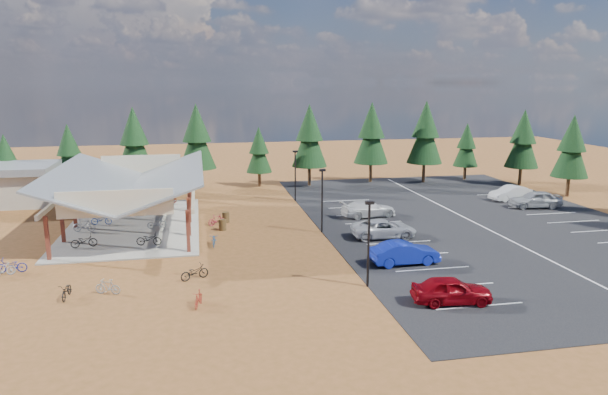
{
  "coord_description": "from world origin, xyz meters",
  "views": [
    {
      "loc": [
        -4.47,
        -38.8,
        11.74
      ],
      "look_at": [
        4.06,
        4.64,
        2.35
      ],
      "focal_mm": 32.0,
      "sensor_mm": 36.0,
      "label": 1
    }
  ],
  "objects_px": {
    "trash_bin_1": "(226,217)",
    "bike_3": "(126,200)",
    "lamp_post_2": "(295,172)",
    "bike_1": "(84,225)",
    "bike_0": "(84,241)",
    "car_8": "(535,199)",
    "car_1": "(405,253)",
    "bike_10": "(11,266)",
    "bike_14": "(214,240)",
    "car_3": "(369,209)",
    "bike_13": "(108,287)",
    "lamp_post_0": "(369,238)",
    "bike_7": "(167,198)",
    "bike_15": "(217,220)",
    "bike_4": "(149,239)",
    "bike_12": "(194,272)",
    "bike_11": "(198,298)",
    "bike_5": "(157,223)",
    "bike_8": "(67,291)",
    "bike_2": "(101,219)",
    "bike_6": "(153,209)",
    "lamp_post_1": "(322,196)",
    "car_0": "(452,290)",
    "car_2": "(384,228)",
    "car_9": "(510,193)",
    "trash_bin_0": "(223,225)",
    "bike_pavilion": "(131,181)",
    "bike_9": "(3,270)"
  },
  "relations": [
    {
      "from": "bike_2",
      "to": "bike_6",
      "type": "distance_m",
      "value": 5.06
    },
    {
      "from": "trash_bin_0",
      "to": "bike_3",
      "type": "bearing_deg",
      "value": 130.47
    },
    {
      "from": "bike_10",
      "to": "car_1",
      "type": "relative_size",
      "value": 0.4
    },
    {
      "from": "car_9",
      "to": "bike_3",
      "type": "bearing_deg",
      "value": -107.48
    },
    {
      "from": "lamp_post_1",
      "to": "car_8",
      "type": "height_order",
      "value": "lamp_post_1"
    },
    {
      "from": "car_2",
      "to": "bike_3",
      "type": "bearing_deg",
      "value": 56.75
    },
    {
      "from": "bike_pavilion",
      "to": "bike_4",
      "type": "height_order",
      "value": "bike_pavilion"
    },
    {
      "from": "lamp_post_2",
      "to": "car_0",
      "type": "xyz_separation_m",
      "value": [
        3.68,
        -27.28,
        -2.21
      ]
    },
    {
      "from": "lamp_post_0",
      "to": "bike_7",
      "type": "bearing_deg",
      "value": 117.06
    },
    {
      "from": "lamp_post_1",
      "to": "bike_12",
      "type": "distance_m",
      "value": 13.59
    },
    {
      "from": "bike_7",
      "to": "lamp_post_1",
      "type": "bearing_deg",
      "value": -129.45
    },
    {
      "from": "lamp_post_0",
      "to": "lamp_post_2",
      "type": "distance_m",
      "value": 24.0
    },
    {
      "from": "bike_11",
      "to": "car_0",
      "type": "xyz_separation_m",
      "value": [
        13.46,
        -2.26,
        0.33
      ]
    },
    {
      "from": "bike_6",
      "to": "bike_4",
      "type": "bearing_deg",
      "value": 173.53
    },
    {
      "from": "bike_4",
      "to": "bike_9",
      "type": "bearing_deg",
      "value": 128.87
    },
    {
      "from": "bike_3",
      "to": "car_9",
      "type": "relative_size",
      "value": 0.41
    },
    {
      "from": "lamp_post_1",
      "to": "bike_3",
      "type": "relative_size",
      "value": 2.84
    },
    {
      "from": "bike_11",
      "to": "car_8",
      "type": "xyz_separation_m",
      "value": [
        31.69,
        17.48,
        0.42
      ]
    },
    {
      "from": "lamp_post_2",
      "to": "bike_10",
      "type": "height_order",
      "value": "lamp_post_2"
    },
    {
      "from": "bike_3",
      "to": "bike_13",
      "type": "relative_size",
      "value": 1.21
    },
    {
      "from": "lamp_post_2",
      "to": "bike_1",
      "type": "distance_m",
      "value": 20.65
    },
    {
      "from": "bike_15",
      "to": "trash_bin_1",
      "type": "bearing_deg",
      "value": -68.3
    },
    {
      "from": "trash_bin_1",
      "to": "car_1",
      "type": "relative_size",
      "value": 0.2
    },
    {
      "from": "bike_6",
      "to": "lamp_post_0",
      "type": "bearing_deg",
      "value": -155.65
    },
    {
      "from": "bike_8",
      "to": "car_1",
      "type": "relative_size",
      "value": 0.37
    },
    {
      "from": "bike_3",
      "to": "bike_7",
      "type": "height_order",
      "value": "bike_3"
    },
    {
      "from": "bike_5",
      "to": "bike_8",
      "type": "bearing_deg",
      "value": 159.49
    },
    {
      "from": "trash_bin_1",
      "to": "bike_4",
      "type": "height_order",
      "value": "bike_4"
    },
    {
      "from": "trash_bin_0",
      "to": "bike_9",
      "type": "height_order",
      "value": "same"
    },
    {
      "from": "bike_7",
      "to": "bike_pavilion",
      "type": "bearing_deg",
      "value": 168.95
    },
    {
      "from": "trash_bin_1",
      "to": "bike_0",
      "type": "height_order",
      "value": "bike_0"
    },
    {
      "from": "trash_bin_1",
      "to": "bike_3",
      "type": "height_order",
      "value": "bike_3"
    },
    {
      "from": "bike_6",
      "to": "bike_12",
      "type": "bearing_deg",
      "value": -177.13
    },
    {
      "from": "trash_bin_0",
      "to": "bike_5",
      "type": "height_order",
      "value": "bike_5"
    },
    {
      "from": "trash_bin_1",
      "to": "car_1",
      "type": "height_order",
      "value": "car_1"
    },
    {
      "from": "bike_13",
      "to": "car_8",
      "type": "distance_m",
      "value": 39.59
    },
    {
      "from": "trash_bin_0",
      "to": "bike_4",
      "type": "distance_m",
      "value": 6.53
    },
    {
      "from": "trash_bin_1",
      "to": "bike_6",
      "type": "xyz_separation_m",
      "value": [
        -6.37,
        4.07,
        0.06
      ]
    },
    {
      "from": "lamp_post_2",
      "to": "bike_6",
      "type": "distance_m",
      "value": 14.34
    },
    {
      "from": "bike_0",
      "to": "car_8",
      "type": "xyz_separation_m",
      "value": [
        39.76,
        5.36,
        0.29
      ]
    },
    {
      "from": "lamp_post_1",
      "to": "bike_14",
      "type": "relative_size",
      "value": 3.07
    },
    {
      "from": "trash_bin_1",
      "to": "car_9",
      "type": "height_order",
      "value": "car_9"
    },
    {
      "from": "bike_4",
      "to": "car_8",
      "type": "bearing_deg",
      "value": -71.6
    },
    {
      "from": "bike_10",
      "to": "car_1",
      "type": "bearing_deg",
      "value": 79.68
    },
    {
      "from": "bike_5",
      "to": "bike_12",
      "type": "xyz_separation_m",
      "value": [
        3.03,
        -12.23,
        -0.09
      ]
    },
    {
      "from": "bike_10",
      "to": "bike_12",
      "type": "relative_size",
      "value": 1.02
    },
    {
      "from": "bike_12",
      "to": "lamp_post_0",
      "type": "bearing_deg",
      "value": -131.9
    },
    {
      "from": "bike_pavilion",
      "to": "car_0",
      "type": "relative_size",
      "value": 4.52
    },
    {
      "from": "bike_14",
      "to": "car_3",
      "type": "distance_m",
      "value": 15.11
    },
    {
      "from": "lamp_post_0",
      "to": "bike_4",
      "type": "relative_size",
      "value": 2.84
    }
  ]
}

